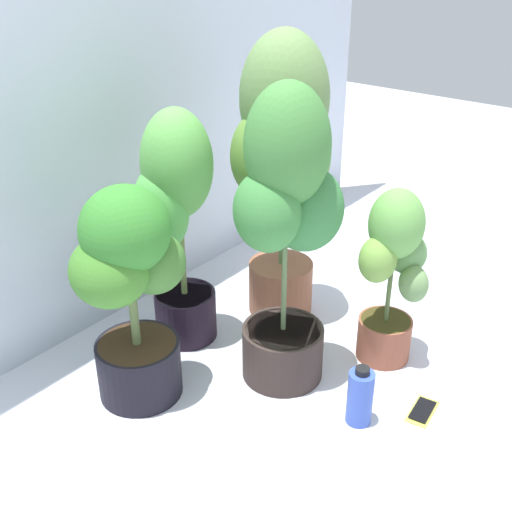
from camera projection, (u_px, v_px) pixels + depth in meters
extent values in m
plane|color=silver|center=(305.00, 386.00, 2.16)|extent=(8.00, 8.00, 0.00)
cube|color=silver|center=(104.00, 49.00, 2.16)|extent=(3.20, 0.01, 2.00)
cylinder|color=#964F39|center=(384.00, 338.00, 2.27)|extent=(0.19, 0.19, 0.15)
cylinder|color=#3F3817|center=(386.00, 322.00, 2.24)|extent=(0.17, 0.17, 0.02)
cylinder|color=#5D733F|center=(392.00, 267.00, 2.14)|extent=(0.02, 0.02, 0.42)
ellipsoid|color=#67A84E|center=(397.00, 224.00, 2.07)|extent=(0.25, 0.25, 0.24)
ellipsoid|color=#77A747|center=(378.00, 259.00, 2.08)|extent=(0.15, 0.13, 0.16)
ellipsoid|color=#699D57|center=(407.00, 253.00, 2.16)|extent=(0.16, 0.16, 0.15)
ellipsoid|color=#70975A|center=(413.00, 284.00, 2.13)|extent=(0.13, 0.13, 0.13)
cylinder|color=#93573D|center=(281.00, 286.00, 2.54)|extent=(0.25, 0.25, 0.20)
cylinder|color=#3B2B23|center=(281.00, 265.00, 2.50)|extent=(0.23, 0.23, 0.02)
cylinder|color=#5E7F48|center=(283.00, 175.00, 2.32)|extent=(0.02, 0.02, 0.73)
ellipsoid|color=#64884C|center=(284.00, 98.00, 2.19)|extent=(0.44, 0.44, 0.47)
ellipsoid|color=#5E8B38|center=(267.00, 156.00, 2.24)|extent=(0.37, 0.37, 0.34)
ellipsoid|color=#5D9244|center=(300.00, 154.00, 2.34)|extent=(0.29, 0.28, 0.37)
cylinder|color=black|center=(186.00, 314.00, 2.38)|extent=(0.23, 0.23, 0.18)
cylinder|color=#3B2B21|center=(185.00, 295.00, 2.34)|extent=(0.21, 0.21, 0.02)
cylinder|color=olive|center=(180.00, 223.00, 2.21)|extent=(0.02, 0.02, 0.56)
ellipsoid|color=#5DAA4C|center=(177.00, 164.00, 2.11)|extent=(0.30, 0.30, 0.38)
ellipsoid|color=#58B14F|center=(161.00, 209.00, 2.15)|extent=(0.21, 0.23, 0.31)
cylinder|color=black|center=(140.00, 367.00, 2.09)|extent=(0.27, 0.27, 0.19)
cylinder|color=#3C2919|center=(137.00, 345.00, 2.05)|extent=(0.25, 0.25, 0.02)
cylinder|color=#607542|center=(130.00, 281.00, 1.94)|extent=(0.03, 0.03, 0.45)
ellipsoid|color=#35812D|center=(125.00, 230.00, 1.86)|extent=(0.36, 0.35, 0.27)
ellipsoid|color=#43822C|center=(110.00, 271.00, 1.88)|extent=(0.25, 0.26, 0.22)
ellipsoid|color=#457A32|center=(154.00, 263.00, 1.97)|extent=(0.20, 0.20, 0.19)
cylinder|color=#342723|center=(283.00, 351.00, 2.18)|extent=(0.27, 0.27, 0.18)
cylinder|color=#3D2D1F|center=(283.00, 330.00, 2.14)|extent=(0.25, 0.25, 0.02)
cylinder|color=#5C7549|center=(285.00, 231.00, 1.97)|extent=(0.02, 0.02, 0.71)
ellipsoid|color=#42803B|center=(287.00, 146.00, 1.84)|extent=(0.32, 0.32, 0.37)
ellipsoid|color=#3E843E|center=(267.00, 212.00, 1.89)|extent=(0.26, 0.28, 0.25)
ellipsoid|color=#387C3F|center=(305.00, 208.00, 1.98)|extent=(0.33, 0.33, 0.28)
cube|color=#C9C64E|center=(422.00, 411.00, 2.04)|extent=(0.15, 0.09, 0.01)
cube|color=black|center=(423.00, 410.00, 2.04)|extent=(0.12, 0.07, 0.00)
cylinder|color=blue|center=(360.00, 397.00, 1.97)|extent=(0.08, 0.08, 0.18)
cylinder|color=black|center=(363.00, 371.00, 1.92)|extent=(0.04, 0.04, 0.02)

